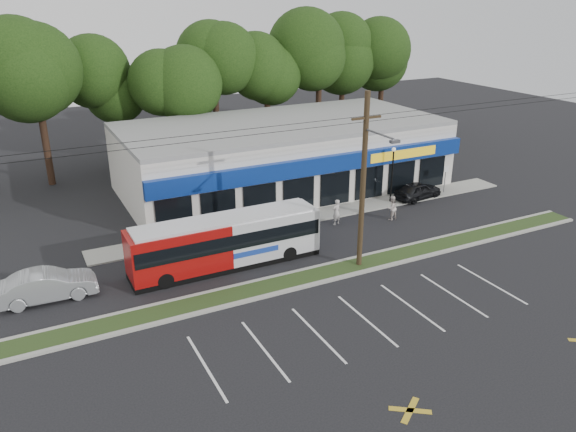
{
  "coord_description": "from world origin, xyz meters",
  "views": [
    {
      "loc": [
        -13.78,
        -23.02,
        14.61
      ],
      "look_at": [
        0.45,
        5.0,
        2.14
      ],
      "focal_mm": 35.0,
      "sensor_mm": 36.0,
      "label": 1
    }
  ],
  "objects_px": {
    "utility_pole": "(362,177)",
    "pedestrian_b": "(392,208)",
    "metrobus": "(226,241)",
    "lamp_post": "(393,168)",
    "car_dark": "(418,191)",
    "car_silver": "(47,285)",
    "sign_post": "(446,174)",
    "pedestrian_a": "(336,212)"
  },
  "relations": [
    {
      "from": "sign_post",
      "to": "car_silver",
      "type": "height_order",
      "value": "sign_post"
    },
    {
      "from": "utility_pole",
      "to": "lamp_post",
      "type": "height_order",
      "value": "utility_pole"
    },
    {
      "from": "metrobus",
      "to": "utility_pole",
      "type": "bearing_deg",
      "value": -28.56
    },
    {
      "from": "car_dark",
      "to": "car_silver",
      "type": "bearing_deg",
      "value": 89.32
    },
    {
      "from": "car_dark",
      "to": "pedestrian_a",
      "type": "height_order",
      "value": "pedestrian_a"
    },
    {
      "from": "lamp_post",
      "to": "sign_post",
      "type": "relative_size",
      "value": 1.91
    },
    {
      "from": "utility_pole",
      "to": "pedestrian_b",
      "type": "relative_size",
      "value": 29.27
    },
    {
      "from": "utility_pole",
      "to": "car_silver",
      "type": "xyz_separation_m",
      "value": [
        -16.13,
        4.11,
        -4.62
      ]
    },
    {
      "from": "utility_pole",
      "to": "sign_post",
      "type": "xyz_separation_m",
      "value": [
        13.17,
        7.65,
        -3.86
      ]
    },
    {
      "from": "metrobus",
      "to": "sign_post",
      "type": "bearing_deg",
      "value": 11.53
    },
    {
      "from": "car_silver",
      "to": "pedestrian_a",
      "type": "height_order",
      "value": "pedestrian_a"
    },
    {
      "from": "utility_pole",
      "to": "pedestrian_b",
      "type": "xyz_separation_m",
      "value": [
        6.16,
        5.07,
        -4.56
      ]
    },
    {
      "from": "sign_post",
      "to": "lamp_post",
      "type": "bearing_deg",
      "value": 177.42
    },
    {
      "from": "car_silver",
      "to": "pedestrian_b",
      "type": "height_order",
      "value": "pedestrian_b"
    },
    {
      "from": "utility_pole",
      "to": "metrobus",
      "type": "relative_size",
      "value": 4.51
    },
    {
      "from": "lamp_post",
      "to": "metrobus",
      "type": "height_order",
      "value": "lamp_post"
    },
    {
      "from": "lamp_post",
      "to": "sign_post",
      "type": "bearing_deg",
      "value": -2.58
    },
    {
      "from": "metrobus",
      "to": "car_silver",
      "type": "distance_m",
      "value": 9.58
    },
    {
      "from": "metrobus",
      "to": "pedestrian_b",
      "type": "distance_m",
      "value": 12.87
    },
    {
      "from": "metrobus",
      "to": "pedestrian_a",
      "type": "bearing_deg",
      "value": 15.42
    },
    {
      "from": "lamp_post",
      "to": "metrobus",
      "type": "relative_size",
      "value": 0.38
    },
    {
      "from": "utility_pole",
      "to": "lamp_post",
      "type": "relative_size",
      "value": 11.76
    },
    {
      "from": "lamp_post",
      "to": "pedestrian_a",
      "type": "distance_m",
      "value": 6.41
    },
    {
      "from": "lamp_post",
      "to": "car_dark",
      "type": "distance_m",
      "value": 3.08
    },
    {
      "from": "utility_pole",
      "to": "lamp_post",
      "type": "xyz_separation_m",
      "value": [
        8.17,
        7.87,
        -2.74
      ]
    },
    {
      "from": "metrobus",
      "to": "pedestrian_b",
      "type": "relative_size",
      "value": 6.48
    },
    {
      "from": "utility_pole",
      "to": "car_silver",
      "type": "height_order",
      "value": "utility_pole"
    },
    {
      "from": "car_dark",
      "to": "pedestrian_a",
      "type": "xyz_separation_m",
      "value": [
        -8.21,
        -1.53,
        0.21
      ]
    },
    {
      "from": "utility_pole",
      "to": "pedestrian_b",
      "type": "height_order",
      "value": "utility_pole"
    },
    {
      "from": "lamp_post",
      "to": "car_dark",
      "type": "relative_size",
      "value": 1.07
    },
    {
      "from": "utility_pole",
      "to": "sign_post",
      "type": "distance_m",
      "value": 15.71
    },
    {
      "from": "utility_pole",
      "to": "pedestrian_a",
      "type": "height_order",
      "value": "utility_pole"
    },
    {
      "from": "utility_pole",
      "to": "sign_post",
      "type": "relative_size",
      "value": 22.47
    },
    {
      "from": "sign_post",
      "to": "car_silver",
      "type": "bearing_deg",
      "value": -173.11
    },
    {
      "from": "metrobus",
      "to": "pedestrian_b",
      "type": "xyz_separation_m",
      "value": [
        12.76,
        1.5,
        -0.72
      ]
    },
    {
      "from": "sign_post",
      "to": "pedestrian_a",
      "type": "bearing_deg",
      "value": -171.62
    },
    {
      "from": "sign_post",
      "to": "pedestrian_b",
      "type": "bearing_deg",
      "value": -159.83
    },
    {
      "from": "metrobus",
      "to": "pedestrian_b",
      "type": "height_order",
      "value": "metrobus"
    },
    {
      "from": "utility_pole",
      "to": "sign_post",
      "type": "height_order",
      "value": "utility_pole"
    },
    {
      "from": "car_dark",
      "to": "car_silver",
      "type": "relative_size",
      "value": 0.82
    },
    {
      "from": "utility_pole",
      "to": "lamp_post",
      "type": "bearing_deg",
      "value": 43.95
    },
    {
      "from": "lamp_post",
      "to": "sign_post",
      "type": "xyz_separation_m",
      "value": [
        5.0,
        -0.23,
        -1.12
      ]
    }
  ]
}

